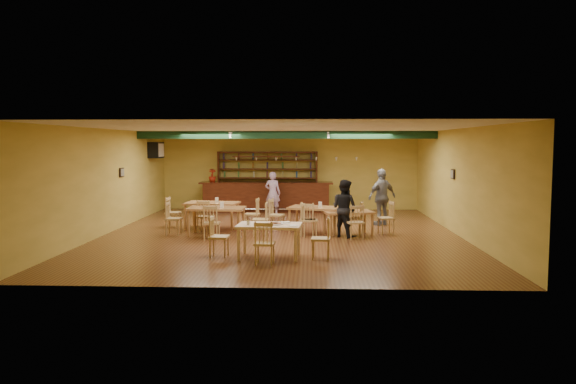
{
  "coord_description": "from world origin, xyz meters",
  "views": [
    {
      "loc": [
        0.86,
        -15.61,
        2.57
      ],
      "look_at": [
        0.17,
        0.6,
        1.15
      ],
      "focal_mm": 34.26,
      "sensor_mm": 36.0,
      "label": 1
    }
  ],
  "objects_px": {
    "dining_table_a": "(212,215)",
    "near_table": "(269,241)",
    "dining_table_c": "(217,221)",
    "patron_bar": "(273,193)",
    "patron_right_a": "(344,208)",
    "bar_counter": "(266,197)",
    "dining_table_b": "(315,219)",
    "dining_table_d": "(348,223)"
  },
  "relations": [
    {
      "from": "near_table",
      "to": "patron_bar",
      "type": "xyz_separation_m",
      "value": [
        -0.47,
        7.69,
        0.4
      ]
    },
    {
      "from": "near_table",
      "to": "patron_bar",
      "type": "height_order",
      "value": "patron_bar"
    },
    {
      "from": "dining_table_a",
      "to": "dining_table_c",
      "type": "xyz_separation_m",
      "value": [
        0.36,
        -1.27,
        -0.0
      ]
    },
    {
      "from": "dining_table_b",
      "to": "patron_right_a",
      "type": "height_order",
      "value": "patron_right_a"
    },
    {
      "from": "bar_counter",
      "to": "dining_table_b",
      "type": "bearing_deg",
      "value": -69.36
    },
    {
      "from": "dining_table_b",
      "to": "near_table",
      "type": "relative_size",
      "value": 1.04
    },
    {
      "from": "patron_bar",
      "to": "near_table",
      "type": "bearing_deg",
      "value": 103.41
    },
    {
      "from": "bar_counter",
      "to": "patron_right_a",
      "type": "height_order",
      "value": "patron_right_a"
    },
    {
      "from": "dining_table_b",
      "to": "dining_table_c",
      "type": "distance_m",
      "value": 2.86
    },
    {
      "from": "bar_counter",
      "to": "patron_right_a",
      "type": "distance_m",
      "value": 6.23
    },
    {
      "from": "patron_bar",
      "to": "patron_right_a",
      "type": "height_order",
      "value": "patron_right_a"
    },
    {
      "from": "dining_table_d",
      "to": "near_table",
      "type": "bearing_deg",
      "value": -135.17
    },
    {
      "from": "dining_table_a",
      "to": "near_table",
      "type": "height_order",
      "value": "dining_table_a"
    },
    {
      "from": "dining_table_b",
      "to": "patron_bar",
      "type": "relative_size",
      "value": 0.95
    },
    {
      "from": "bar_counter",
      "to": "near_table",
      "type": "xyz_separation_m",
      "value": [
        0.77,
        -8.51,
        -0.18
      ]
    },
    {
      "from": "dining_table_a",
      "to": "dining_table_c",
      "type": "bearing_deg",
      "value": -68.0
    },
    {
      "from": "dining_table_a",
      "to": "dining_table_d",
      "type": "relative_size",
      "value": 1.17
    },
    {
      "from": "dining_table_c",
      "to": "dining_table_d",
      "type": "distance_m",
      "value": 3.72
    },
    {
      "from": "bar_counter",
      "to": "patron_right_a",
      "type": "xyz_separation_m",
      "value": [
        2.62,
        -5.64,
        0.23
      ]
    },
    {
      "from": "patron_bar",
      "to": "dining_table_c",
      "type": "bearing_deg",
      "value": 84.84
    },
    {
      "from": "dining_table_d",
      "to": "dining_table_c",
      "type": "bearing_deg",
      "value": 169.31
    },
    {
      "from": "dining_table_b",
      "to": "patron_right_a",
      "type": "bearing_deg",
      "value": -29.63
    },
    {
      "from": "bar_counter",
      "to": "dining_table_a",
      "type": "bearing_deg",
      "value": -107.36
    },
    {
      "from": "dining_table_a",
      "to": "dining_table_d",
      "type": "xyz_separation_m",
      "value": [
        4.07,
        -1.11,
        -0.06
      ]
    },
    {
      "from": "bar_counter",
      "to": "near_table",
      "type": "height_order",
      "value": "bar_counter"
    },
    {
      "from": "dining_table_c",
      "to": "patron_bar",
      "type": "bearing_deg",
      "value": 75.94
    },
    {
      "from": "near_table",
      "to": "patron_right_a",
      "type": "height_order",
      "value": "patron_right_a"
    },
    {
      "from": "dining_table_a",
      "to": "near_table",
      "type": "distance_m",
      "value": 4.77
    },
    {
      "from": "bar_counter",
      "to": "patron_bar",
      "type": "bearing_deg",
      "value": -70.05
    },
    {
      "from": "dining_table_a",
      "to": "patron_bar",
      "type": "bearing_deg",
      "value": 70.68
    },
    {
      "from": "dining_table_c",
      "to": "near_table",
      "type": "relative_size",
      "value": 1.11
    },
    {
      "from": "dining_table_b",
      "to": "bar_counter",
      "type": "bearing_deg",
      "value": 126.01
    },
    {
      "from": "near_table",
      "to": "patron_right_a",
      "type": "distance_m",
      "value": 3.44
    },
    {
      "from": "dining_table_c",
      "to": "patron_bar",
      "type": "xyz_separation_m",
      "value": [
        1.26,
        4.66,
        0.39
      ]
    },
    {
      "from": "dining_table_c",
      "to": "patron_bar",
      "type": "height_order",
      "value": "patron_bar"
    },
    {
      "from": "dining_table_d",
      "to": "patron_right_a",
      "type": "xyz_separation_m",
      "value": [
        -0.13,
        -0.32,
        0.46
      ]
    },
    {
      "from": "dining_table_d",
      "to": "near_table",
      "type": "relative_size",
      "value": 0.96
    },
    {
      "from": "bar_counter",
      "to": "patron_bar",
      "type": "xyz_separation_m",
      "value": [
        0.3,
        -0.83,
        0.22
      ]
    },
    {
      "from": "dining_table_c",
      "to": "patron_bar",
      "type": "distance_m",
      "value": 4.84
    },
    {
      "from": "bar_counter",
      "to": "dining_table_c",
      "type": "relative_size",
      "value": 3.19
    },
    {
      "from": "dining_table_d",
      "to": "patron_bar",
      "type": "distance_m",
      "value": 5.14
    },
    {
      "from": "patron_right_a",
      "to": "bar_counter",
      "type": "bearing_deg",
      "value": -24.13
    }
  ]
}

